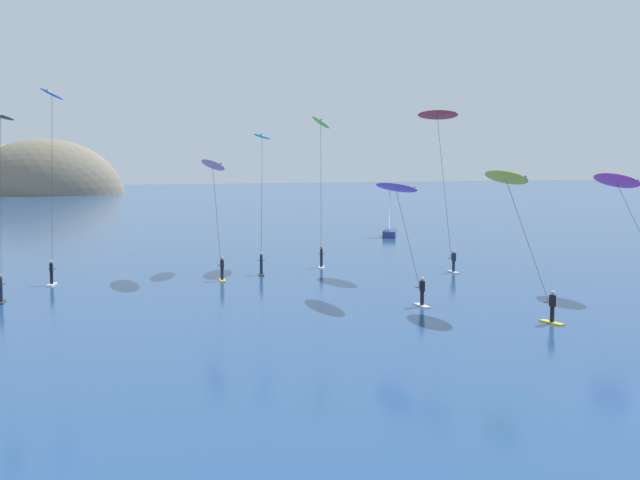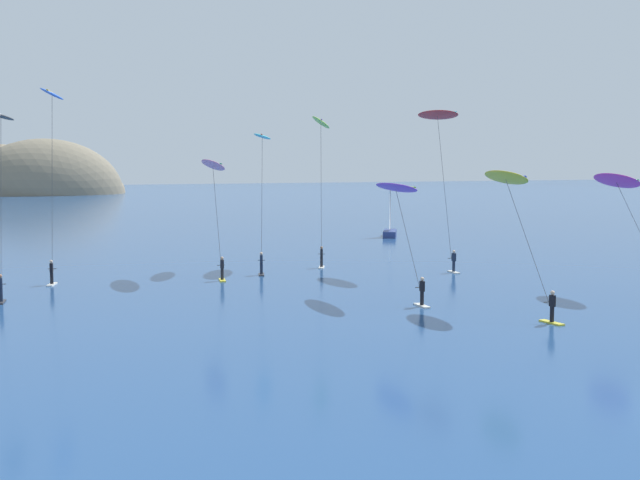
# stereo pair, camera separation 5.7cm
# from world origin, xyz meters

# --- Properties ---
(sailboat_near) EXTENTS (3.94, 5.56, 5.70)m
(sailboat_near) POSITION_xyz_m (22.22, 61.84, 0.64)
(sailboat_near) COLOR navy
(sailboat_near) RESTS_ON ground
(kitesurfer_purple) EXTENTS (1.84, 7.72, 7.12)m
(kitesurfer_purple) POSITION_xyz_m (2.20, 25.40, 6.26)
(kitesurfer_purple) COLOR silver
(kitesurfer_purple) RESTS_ON ground
(kitesurfer_yellow) EXTENTS (1.99, 8.19, 7.92)m
(kitesurfer_yellow) POSITION_xyz_m (5.98, 19.36, 6.83)
(kitesurfer_yellow) COLOR yellow
(kitesurfer_yellow) RESTS_ON ground
(kitesurfer_black) EXTENTS (2.19, 7.00, 11.50)m
(kitesurfer_black) POSITION_xyz_m (-19.81, 36.73, 10.29)
(kitesurfer_black) COLOR #2D2D33
(kitesurfer_black) RESTS_ON ground
(kitesurfer_lime) EXTENTS (3.71, 6.75, 12.16)m
(kitesurfer_lime) POSITION_xyz_m (4.94, 42.81, 10.88)
(kitesurfer_lime) COLOR silver
(kitesurfer_lime) RESTS_ON ground
(kitesurfer_red) EXTENTS (1.48, 5.99, 12.38)m
(kitesurfer_red) POSITION_xyz_m (11.61, 35.53, 11.13)
(kitesurfer_red) COLOR silver
(kitesurfer_red) RESTS_ON ground
(kitesurfer_pink) EXTENTS (1.89, 6.65, 8.62)m
(kitesurfer_pink) POSITION_xyz_m (-5.40, 38.97, 7.61)
(kitesurfer_pink) COLOR yellow
(kitesurfer_pink) RESTS_ON ground
(kitesurfer_cyan) EXTENTS (4.12, 8.67, 10.68)m
(kitesurfer_cyan) POSITION_xyz_m (-0.22, 42.75, 9.58)
(kitesurfer_cyan) COLOR #2D2D33
(kitesurfer_cyan) RESTS_ON ground
(kitesurfer_magenta) EXTENTS (2.54, 8.82, 7.70)m
(kitesurfer_magenta) POSITION_xyz_m (16.03, 21.16, 6.65)
(kitesurfer_magenta) COLOR #2D2D33
(kitesurfer_magenta) RESTS_ON ground
(kitesurfer_blue) EXTENTS (2.63, 6.16, 13.52)m
(kitesurfer_blue) POSITION_xyz_m (-16.17, 41.85, 12.10)
(kitesurfer_blue) COLOR silver
(kitesurfer_blue) RESTS_ON ground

